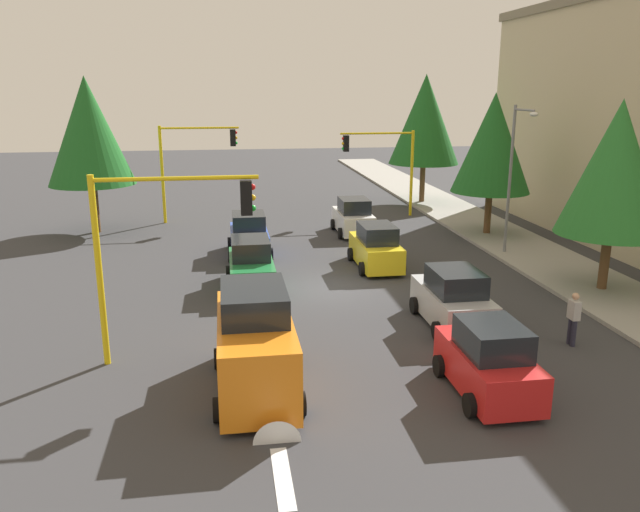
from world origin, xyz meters
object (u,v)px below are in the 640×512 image
at_px(tree_roadside_near, 616,168).
at_px(car_green, 251,266).
at_px(traffic_signal_far_left, 383,156).
at_px(car_yellow, 376,248).
at_px(street_lamp_curbside, 515,165).
at_px(tree_roadside_mid, 493,143).
at_px(car_red, 489,362).
at_px(car_silver, 453,300).
at_px(delivery_van_orange, 255,344).
at_px(car_blue, 249,236).
at_px(tree_roadside_far, 425,120).
at_px(traffic_signal_far_right, 193,154).
at_px(car_white, 353,218).
at_px(traffic_signal_near_right, 164,231).
at_px(tree_opposite_side, 88,131).
at_px(pedestrian_crossing, 573,317).

relative_size(tree_roadside_near, car_green, 1.82).
bearing_deg(traffic_signal_far_left, car_yellow, -15.19).
xyz_separation_m(street_lamp_curbside, tree_roadside_mid, (-4.39, 0.80, 0.59)).
distance_m(tree_roadside_mid, car_red, 19.33).
height_order(tree_roadside_near, car_silver, tree_roadside_near).
height_order(delivery_van_orange, car_blue, delivery_van_orange).
height_order(tree_roadside_far, delivery_van_orange, tree_roadside_far).
bearing_deg(car_green, tree_roadside_mid, 119.54).
bearing_deg(car_blue, traffic_signal_far_right, -160.94).
bearing_deg(delivery_van_orange, car_white, 160.61).
bearing_deg(street_lamp_curbside, tree_roadside_near, 13.05).
bearing_deg(delivery_van_orange, tree_roadside_far, 154.00).
distance_m(traffic_signal_near_right, tree_roadside_near, 16.68).
relative_size(traffic_signal_far_left, car_green, 1.30).
bearing_deg(traffic_signal_far_left, tree_opposite_side, -83.14).
xyz_separation_m(traffic_signal_near_right, tree_roadside_mid, (-14.00, 15.67, 1.05)).
bearing_deg(tree_roadside_mid, car_white, -101.72).
height_order(street_lamp_curbside, tree_roadside_mid, tree_roadside_mid).
relative_size(street_lamp_curbside, tree_roadside_far, 0.81).
height_order(traffic_signal_near_right, tree_roadside_far, tree_roadside_far).
bearing_deg(tree_opposite_side, car_silver, 41.14).
height_order(tree_roadside_mid, tree_opposite_side, tree_opposite_side).
relative_size(tree_roadside_near, pedestrian_crossing, 4.34).
xyz_separation_m(tree_roadside_mid, car_blue, (2.14, -12.88, -4.04)).
bearing_deg(traffic_signal_far_left, car_red, -7.32).
bearing_deg(pedestrian_crossing, car_red, -55.56).
xyz_separation_m(traffic_signal_near_right, car_yellow, (-8.74, 8.24, -2.99)).
height_order(traffic_signal_far_left, car_blue, traffic_signal_far_left).
xyz_separation_m(tree_opposite_side, car_green, (11.38, 7.97, -4.61)).
relative_size(car_yellow, car_red, 1.09).
distance_m(street_lamp_curbside, car_yellow, 7.52).
bearing_deg(traffic_signal_near_right, pedestrian_crossing, 86.53).
height_order(traffic_signal_far_right, street_lamp_curbside, street_lamp_curbside).
bearing_deg(car_white, car_red, -0.93).
bearing_deg(tree_opposite_side, pedestrian_crossing, 43.06).
xyz_separation_m(tree_roadside_mid, tree_opposite_side, (-4.00, -21.00, 0.57)).
relative_size(traffic_signal_far_right, tree_roadside_mid, 0.75).
distance_m(tree_roadside_far, car_blue, 17.99).
bearing_deg(traffic_signal_far_right, pedestrian_crossing, 30.48).
height_order(traffic_signal_far_left, tree_roadside_near, tree_roadside_near).
bearing_deg(delivery_van_orange, car_silver, 118.87).
relative_size(traffic_signal_far_left, pedestrian_crossing, 3.08).
relative_size(street_lamp_curbside, car_red, 1.91).
bearing_deg(car_white, traffic_signal_far_left, 149.22).
height_order(traffic_signal_far_left, tree_opposite_side, tree_opposite_side).
bearing_deg(tree_roadside_near, car_blue, -120.43).
xyz_separation_m(traffic_signal_near_right, car_green, (-6.62, 2.64, -2.99)).
bearing_deg(car_red, tree_roadside_mid, 157.03).
distance_m(traffic_signal_far_right, tree_roadside_mid, 16.83).
xyz_separation_m(car_white, car_yellow, (6.72, -0.36, 0.00)).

